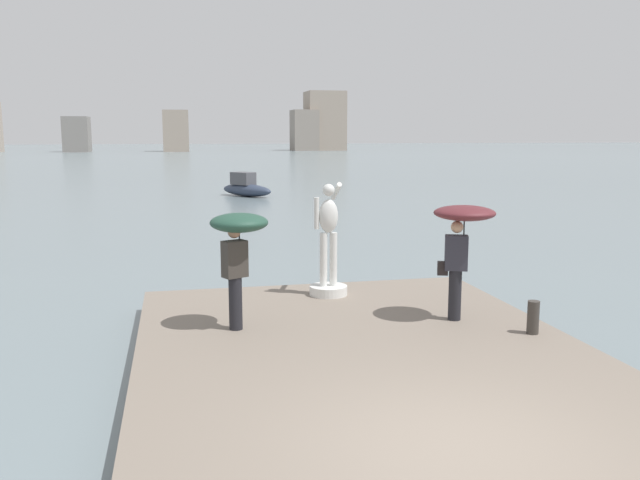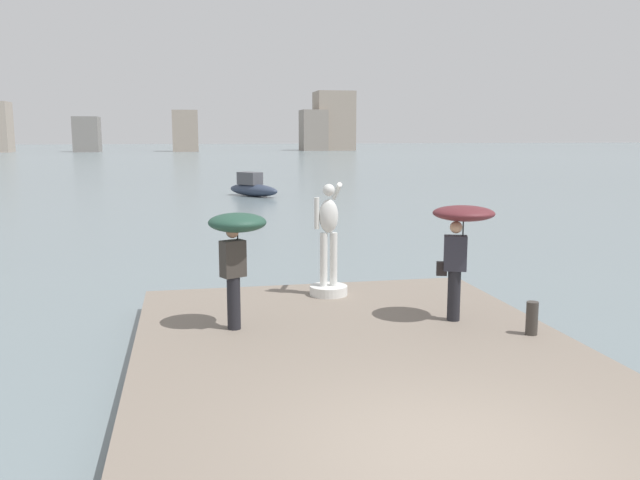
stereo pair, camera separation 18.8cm
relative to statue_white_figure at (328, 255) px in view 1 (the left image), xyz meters
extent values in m
plane|color=slate|center=(-0.21, 33.30, -1.22)|extent=(400.00, 400.00, 0.00)
cube|color=slate|center=(-0.21, -4.34, -1.02)|extent=(6.77, 10.73, 0.40)
cylinder|color=silver|center=(0.00, -0.01, -0.72)|extent=(0.75, 0.75, 0.19)
cylinder|color=silver|center=(-0.10, -0.01, -0.10)|extent=(0.15, 0.15, 1.07)
cylinder|color=silver|center=(0.10, -0.01, -0.10)|extent=(0.15, 0.15, 1.07)
ellipsoid|color=silver|center=(0.00, -0.01, 0.77)|extent=(0.38, 0.26, 0.66)
sphere|color=silver|center=(0.00, -0.01, 1.28)|extent=(0.24, 0.24, 0.24)
cylinder|color=silver|center=(-0.24, -0.01, 0.83)|extent=(0.10, 0.10, 0.62)
cylinder|color=silver|center=(0.22, 0.26, 1.24)|extent=(0.10, 0.59, 0.40)
cylinder|color=black|center=(-2.02, -2.00, -0.38)|extent=(0.22, 0.22, 0.88)
cube|color=#38332D|center=(-2.02, -2.00, 0.36)|extent=(0.45, 0.38, 0.60)
sphere|color=#A87A5B|center=(-2.02, -2.00, 0.81)|extent=(0.21, 0.21, 0.21)
cylinder|color=#262626|center=(-1.93, -1.91, 0.64)|extent=(0.02, 0.02, 0.45)
ellipsoid|color=#234738|center=(-1.93, -1.91, 0.94)|extent=(1.27, 1.27, 0.31)
cylinder|color=black|center=(1.73, -2.23, -0.38)|extent=(0.22, 0.22, 0.88)
cube|color=#2D2D38|center=(1.73, -2.23, 0.36)|extent=(0.44, 0.35, 0.60)
sphere|color=tan|center=(1.73, -2.23, 0.81)|extent=(0.21, 0.21, 0.21)
cylinder|color=#262626|center=(1.85, -2.23, 0.70)|extent=(0.02, 0.02, 0.57)
ellipsoid|color=#5B2328|center=(1.85, -2.23, 1.04)|extent=(1.33, 1.34, 0.26)
cube|color=black|center=(1.53, -2.14, 0.08)|extent=(0.20, 0.15, 0.24)
cylinder|color=#38332D|center=(2.63, -3.26, -0.55)|extent=(0.19, 0.19, 0.54)
ellipsoid|color=#2D384C|center=(1.12, 25.88, -0.86)|extent=(3.15, 3.73, 0.71)
cube|color=#4C4C51|center=(0.95, 26.11, -0.20)|extent=(1.48, 1.60, 0.72)
cube|color=gray|center=(-21.71, 128.56, 2.26)|extent=(4.84, 6.35, 6.95)
cube|color=gray|center=(-2.43, 127.94, 2.93)|extent=(5.06, 7.38, 8.30)
cube|color=gray|center=(24.69, 129.86, 3.09)|extent=(5.30, 6.60, 8.62)
cube|color=gray|center=(29.48, 131.10, 5.10)|extent=(8.09, 7.81, 12.63)
camera|label=1|loc=(-2.93, -12.65, 2.37)|focal=37.36mm
camera|label=2|loc=(-2.74, -12.69, 2.37)|focal=37.36mm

